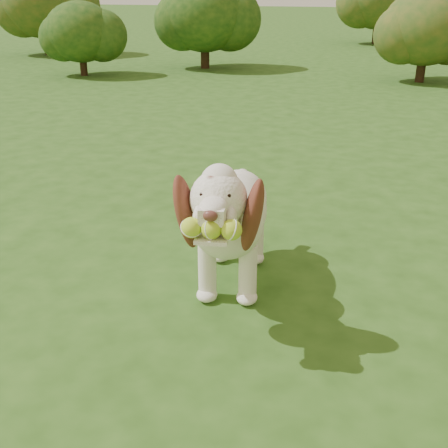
# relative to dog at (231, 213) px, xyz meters

# --- Properties ---
(ground) EXTENTS (80.00, 80.00, 0.00)m
(ground) POSITION_rel_dog_xyz_m (-0.17, -0.54, -0.43)
(ground) COLOR #254915
(ground) RESTS_ON ground
(dog) EXTENTS (0.52, 1.24, 0.80)m
(dog) POSITION_rel_dog_xyz_m (0.00, 0.00, 0.00)
(dog) COLOR white
(dog) RESTS_ON ground
(shrub_a) EXTENTS (1.20, 1.20, 1.24)m
(shrub_a) POSITION_rel_dog_xyz_m (-4.53, 6.49, 0.30)
(shrub_a) COLOR #382314
(shrub_a) RESTS_ON ground
(shrub_c) EXTENTS (1.40, 1.40, 1.45)m
(shrub_c) POSITION_rel_dog_xyz_m (1.13, 7.42, 0.43)
(shrub_c) COLOR #382314
(shrub_c) RESTS_ON ground
(shrub_e) EXTENTS (1.84, 1.84, 1.91)m
(shrub_e) POSITION_rel_dog_xyz_m (-6.88, 9.08, 0.70)
(shrub_e) COLOR #382314
(shrub_e) RESTS_ON ground
(shrub_b) EXTENTS (1.59, 1.59, 1.64)m
(shrub_b) POSITION_rel_dog_xyz_m (-2.77, 7.97, 0.54)
(shrub_b) COLOR #382314
(shrub_b) RESTS_ON ground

